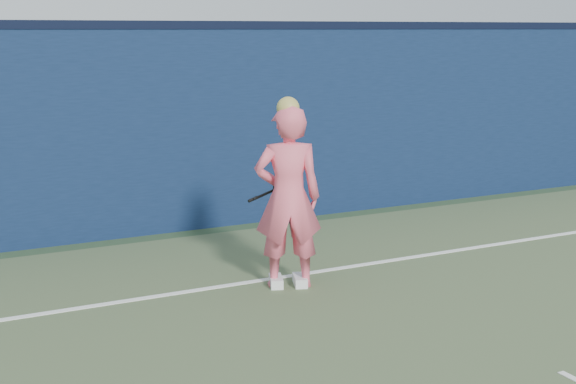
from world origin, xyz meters
TOP-DOWN VIEW (x-y plane):
  - backstop_wall at (0.00, 6.50)m, footprint 24.00×0.40m
  - wall_cap at (0.00, 6.50)m, footprint 24.00×0.42m
  - player at (-0.88, 3.75)m, footprint 0.76×0.63m
  - racket at (-0.72, 4.22)m, footprint 0.54×0.14m

SIDE VIEW (x-z plane):
  - racket at x=-0.72m, z-range 0.75..1.04m
  - player at x=-0.88m, z-range -0.03..1.84m
  - backstop_wall at x=0.00m, z-range 0.00..2.50m
  - wall_cap at x=0.00m, z-range 2.50..2.60m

